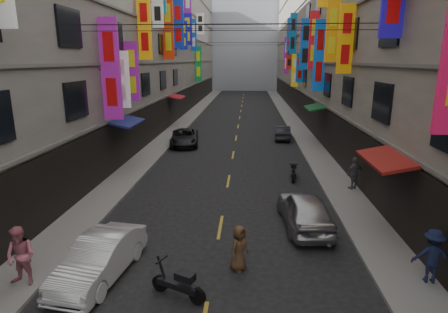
# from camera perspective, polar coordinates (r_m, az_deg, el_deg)

# --- Properties ---
(sidewalk_left) EXTENTS (2.00, 90.00, 0.12)m
(sidewalk_left) POSITION_cam_1_polar(r_m,az_deg,el_deg) (39.22, -6.66, 4.78)
(sidewalk_left) COLOR slate
(sidewalk_left) RESTS_ON ground
(sidewalk_right) EXTENTS (2.00, 90.00, 0.12)m
(sidewalk_right) POSITION_cam_1_polar(r_m,az_deg,el_deg) (38.88, 11.07, 4.52)
(sidewalk_right) COLOR slate
(sidewalk_right) RESTS_ON ground
(building_row_left) EXTENTS (10.14, 90.00, 19.00)m
(building_row_left) POSITION_cam_1_polar(r_m,az_deg,el_deg) (40.30, -15.92, 18.06)
(building_row_left) COLOR gray
(building_row_left) RESTS_ON ground
(building_row_right) EXTENTS (10.14, 90.00, 19.00)m
(building_row_right) POSITION_cam_1_polar(r_m,az_deg,el_deg) (39.65, 20.81, 17.76)
(building_row_right) COLOR #9D9384
(building_row_right) RESTS_ON ground
(haze_block) EXTENTS (18.00, 8.00, 22.00)m
(haze_block) POSITION_cam_1_polar(r_m,az_deg,el_deg) (88.13, 3.27, 17.31)
(haze_block) COLOR #A9AEBC
(haze_block) RESTS_ON ground
(shop_signage) EXTENTS (14.00, 55.00, 11.79)m
(shop_signage) POSITION_cam_1_polar(r_m,az_deg,el_deg) (30.72, 1.69, 19.15)
(shop_signage) COLOR blue
(shop_signage) RESTS_ON ground
(street_awnings) EXTENTS (13.99, 35.20, 0.41)m
(street_awnings) POSITION_cam_1_polar(r_m,az_deg,el_deg) (22.43, -2.24, 5.23)
(street_awnings) COLOR #154F1E
(street_awnings) RESTS_ON ground
(overhead_cables) EXTENTS (14.00, 38.04, 1.24)m
(overhead_cables) POSITION_cam_1_polar(r_m,az_deg,el_deg) (26.13, 1.51, 19.30)
(overhead_cables) COLOR black
(overhead_cables) RESTS_ON ground
(lane_markings) EXTENTS (0.12, 80.20, 0.01)m
(lane_markings) POSITION_cam_1_polar(r_m,az_deg,el_deg) (35.64, 2.02, 3.80)
(lane_markings) COLOR gold
(lane_markings) RESTS_ON ground
(scooter_crossing) EXTENTS (1.68, 0.90, 1.14)m
(scooter_crossing) POSITION_cam_1_polar(r_m,az_deg,el_deg) (11.28, -6.89, -18.72)
(scooter_crossing) COLOR black
(scooter_crossing) RESTS_ON ground
(scooter_far_right) EXTENTS (0.56, 1.80, 1.14)m
(scooter_far_right) POSITION_cam_1_polar(r_m,az_deg,el_deg) (21.67, 10.55, -2.29)
(scooter_far_right) COLOR black
(scooter_far_right) RESTS_ON ground
(car_left_mid) EXTENTS (1.96, 4.18, 1.33)m
(car_left_mid) POSITION_cam_1_polar(r_m,az_deg,el_deg) (12.60, -18.38, -14.44)
(car_left_mid) COLOR white
(car_left_mid) RESTS_ON ground
(car_left_far) EXTENTS (2.66, 4.81, 1.27)m
(car_left_far) POSITION_cam_1_polar(r_m,az_deg,el_deg) (29.94, -6.04, 2.91)
(car_left_far) COLOR black
(car_left_far) RESTS_ON ground
(car_right_mid) EXTENTS (2.08, 4.43, 1.47)m
(car_right_mid) POSITION_cam_1_polar(r_m,az_deg,el_deg) (15.60, 12.18, -7.96)
(car_right_mid) COLOR #B0B0B5
(car_right_mid) RESTS_ON ground
(car_right_far) EXTENTS (1.52, 3.66, 1.18)m
(car_right_far) POSITION_cam_1_polar(r_m,az_deg,el_deg) (32.42, 8.93, 3.61)
(car_right_far) COLOR #26272E
(car_right_far) RESTS_ON ground
(pedestrian_lfar) EXTENTS (0.96, 0.73, 1.82)m
(pedestrian_lfar) POSITION_cam_1_polar(r_m,az_deg,el_deg) (12.80, -28.57, -13.22)
(pedestrian_lfar) COLOR #CB6B7B
(pedestrian_lfar) RESTS_ON sidewalk_left
(pedestrian_rnear) EXTENTS (1.18, 0.76, 1.68)m
(pedestrian_rnear) POSITION_cam_1_polar(r_m,az_deg,el_deg) (13.05, 29.16, -13.09)
(pedestrian_rnear) COLOR #141A37
(pedestrian_rnear) RESTS_ON sidewalk_right
(pedestrian_rfar) EXTENTS (1.14, 1.00, 1.70)m
(pedestrian_rfar) POSITION_cam_1_polar(r_m,az_deg,el_deg) (20.37, 19.24, -2.41)
(pedestrian_rfar) COLOR slate
(pedestrian_rfar) RESTS_ON sidewalk_right
(pedestrian_crossing) EXTENTS (0.86, 0.90, 1.53)m
(pedestrian_crossing) POSITION_cam_1_polar(r_m,az_deg,el_deg) (12.33, 2.31, -13.78)
(pedestrian_crossing) COLOR #533721
(pedestrian_crossing) RESTS_ON ground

